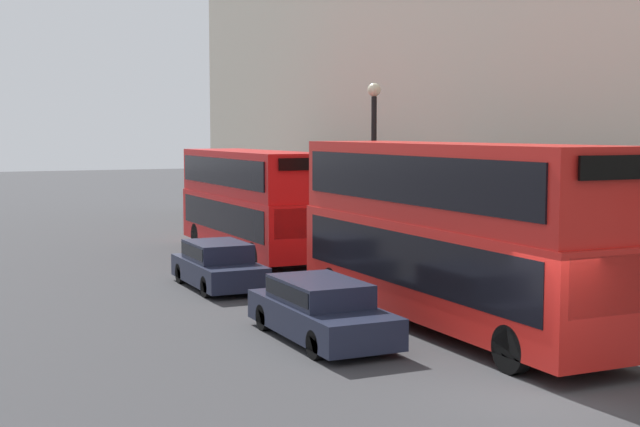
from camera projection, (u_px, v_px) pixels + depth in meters
ground_plane at (537, 395)px, 16.38m from camera, size 200.00×200.00×0.00m
bus_leading at (448, 227)px, 21.82m from camera, size 2.59×11.44×4.56m
bus_second_in_queue at (252, 198)px, 34.43m from camera, size 2.59×10.17×4.09m
car_dark_sedan at (321, 308)px, 20.67m from camera, size 1.88×4.80×1.41m
car_hatchback at (218, 264)px, 27.55m from camera, size 1.85×4.29×1.43m
street_lamp at (374, 158)px, 29.38m from camera, size 0.44×0.44×6.42m
pedestrian at (499, 282)px, 24.05m from camera, size 0.36×0.36×1.72m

